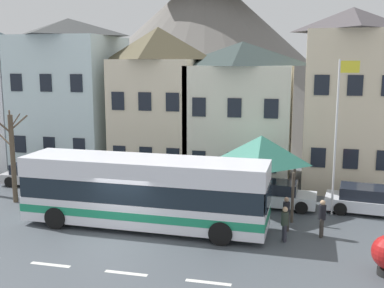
# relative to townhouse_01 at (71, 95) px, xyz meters

# --- Properties ---
(ground_plane) EXTENTS (40.00, 60.00, 0.07)m
(ground_plane) POSITION_rel_townhouse_01_xyz_m (8.28, -12.18, -5.20)
(ground_plane) COLOR #474E54
(townhouse_01) EXTENTS (6.26, 6.43, 10.34)m
(townhouse_01) POSITION_rel_townhouse_01_xyz_m (0.00, 0.00, 0.00)
(townhouse_01) COLOR silver
(townhouse_01) RESTS_ON ground_plane
(townhouse_02) EXTENTS (5.14, 5.50, 9.64)m
(townhouse_02) POSITION_rel_townhouse_01_xyz_m (6.50, -0.47, -0.35)
(townhouse_02) COLOR beige
(townhouse_02) RESTS_ON ground_plane
(townhouse_03) EXTENTS (6.21, 6.16, 8.69)m
(townhouse_03) POSITION_rel_townhouse_01_xyz_m (11.88, -0.13, -0.82)
(townhouse_03) COLOR silver
(townhouse_03) RESTS_ON ground_plane
(townhouse_04) EXTENTS (5.16, 6.71, 10.61)m
(townhouse_04) POSITION_rel_townhouse_01_xyz_m (18.33, 0.14, 0.13)
(townhouse_04) COLOR beige
(townhouse_04) RESTS_ON ground_plane
(hilltop_castle) EXTENTS (39.68, 39.68, 26.04)m
(hilltop_castle) POSITION_rel_townhouse_01_xyz_m (4.71, 22.92, 4.01)
(hilltop_castle) COLOR slate
(hilltop_castle) RESTS_ON ground_plane
(transit_bus) EXTENTS (11.25, 2.90, 3.19)m
(transit_bus) POSITION_rel_townhouse_01_xyz_m (8.84, -10.21, -3.56)
(transit_bus) COLOR white
(transit_bus) RESTS_ON ground_plane
(bus_shelter) EXTENTS (3.60, 3.60, 3.83)m
(bus_shelter) POSITION_rel_townhouse_01_xyz_m (13.73, -6.37, -2.08)
(bus_shelter) COLOR #473D33
(bus_shelter) RESTS_ON ground_plane
(parked_car_00) EXTENTS (4.32, 1.96, 1.33)m
(parked_car_00) POSITION_rel_townhouse_01_xyz_m (0.00, -4.79, -4.52)
(parked_car_00) COLOR silver
(parked_car_00) RESTS_ON ground_plane
(parked_car_01) EXTENTS (4.77, 2.40, 1.32)m
(parked_car_01) POSITION_rel_townhouse_01_xyz_m (19.20, -5.67, -4.52)
(parked_car_01) COLOR silver
(parked_car_01) RESTS_ON ground_plane
(parked_car_02) EXTENTS (4.02, 2.02, 1.34)m
(parked_car_02) POSITION_rel_townhouse_01_xyz_m (14.51, -5.75, -4.52)
(parked_car_02) COLOR white
(parked_car_02) RESTS_ON ground_plane
(pedestrian_00) EXTENTS (0.30, 0.32, 1.51)m
(pedestrian_00) POSITION_rel_townhouse_01_xyz_m (15.13, -10.48, -4.31)
(pedestrian_00) COLOR #2D2D38
(pedestrian_00) RESTS_ON ground_plane
(pedestrian_01) EXTENTS (0.32, 0.32, 1.53)m
(pedestrian_01) POSITION_rel_townhouse_01_xyz_m (15.14, -9.16, -4.37)
(pedestrian_01) COLOR #38332D
(pedestrian_01) RESTS_ON ground_plane
(pedestrian_02) EXTENTS (0.31, 0.33, 1.65)m
(pedestrian_02) POSITION_rel_townhouse_01_xyz_m (16.67, -9.60, -4.24)
(pedestrian_02) COLOR #38332D
(pedestrian_02) RESTS_ON ground_plane
(public_bench) EXTENTS (1.46, 0.48, 0.87)m
(public_bench) POSITION_rel_townhouse_01_xyz_m (14.70, -4.41, -4.70)
(public_bench) COLOR #33473D
(public_bench) RESTS_ON ground_plane
(flagpole) EXTENTS (0.95, 0.10, 7.57)m
(flagpole) POSITION_rel_townhouse_01_xyz_m (17.34, -6.37, -0.81)
(flagpole) COLOR silver
(flagpole) RESTS_ON ground_plane
(bare_tree_02) EXTENTS (1.90, 1.34, 5.03)m
(bare_tree_02) POSITION_rel_townhouse_01_xyz_m (0.81, -8.22, -2.61)
(bare_tree_02) COLOR brown
(bare_tree_02) RESTS_ON ground_plane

